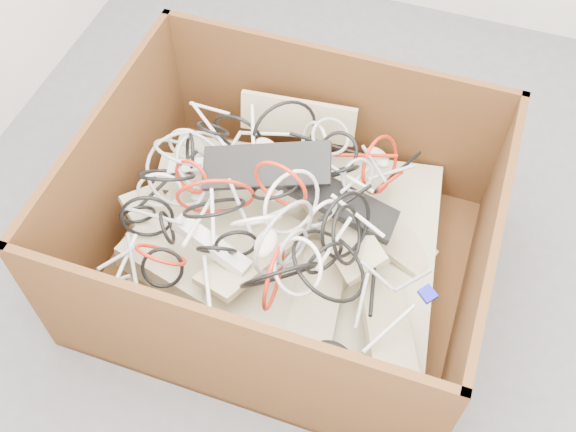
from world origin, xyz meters
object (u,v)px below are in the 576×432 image
(power_strip_right, at_px, (212,245))
(power_strip_left, at_px, (208,166))
(cardboard_box, at_px, (281,246))
(vga_plug, at_px, (428,294))

(power_strip_right, bearing_deg, power_strip_left, 130.53)
(power_strip_left, bearing_deg, cardboard_box, -26.41)
(cardboard_box, height_order, power_strip_left, cardboard_box)
(cardboard_box, bearing_deg, vga_plug, -16.88)
(vga_plug, bearing_deg, power_strip_left, -157.95)
(cardboard_box, relative_size, vga_plug, 27.68)
(cardboard_box, bearing_deg, power_strip_left, 166.35)
(cardboard_box, height_order, power_strip_right, cardboard_box)
(power_strip_left, distance_m, vga_plug, 0.80)
(cardboard_box, distance_m, vga_plug, 0.56)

